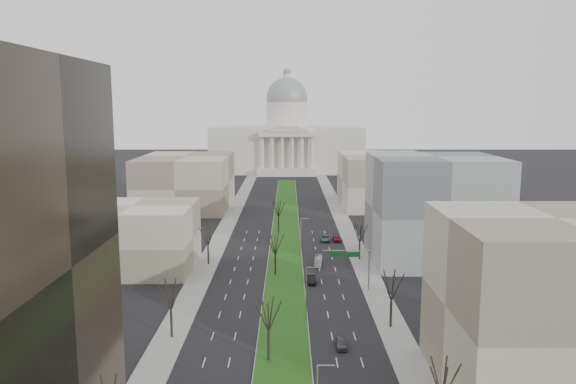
{
  "coord_description": "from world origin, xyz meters",
  "views": [
    {
      "loc": [
        0.73,
        -33.85,
        35.36
      ],
      "look_at": [
        0.66,
        109.23,
        13.21
      ],
      "focal_mm": 35.0,
      "sensor_mm": 36.0,
      "label": 1
    }
  ],
  "objects_px": {
    "car_black": "(311,279)",
    "car_grey_near": "(341,343)",
    "car_grey_far": "(325,238)",
    "car_red": "(337,238)",
    "box_van": "(318,261)"
  },
  "relations": [
    {
      "from": "car_black",
      "to": "car_grey_far",
      "type": "bearing_deg",
      "value": 77.16
    },
    {
      "from": "car_grey_far",
      "to": "box_van",
      "type": "height_order",
      "value": "box_van"
    },
    {
      "from": "car_red",
      "to": "box_van",
      "type": "bearing_deg",
      "value": -105.41
    },
    {
      "from": "car_red",
      "to": "car_grey_near",
      "type": "bearing_deg",
      "value": -94.62
    },
    {
      "from": "box_van",
      "to": "car_red",
      "type": "bearing_deg",
      "value": 80.42
    },
    {
      "from": "car_grey_near",
      "to": "box_van",
      "type": "bearing_deg",
      "value": 90.27
    },
    {
      "from": "car_grey_near",
      "to": "car_black",
      "type": "xyz_separation_m",
      "value": [
        -3.25,
        30.67,
        0.12
      ]
    },
    {
      "from": "car_red",
      "to": "car_grey_far",
      "type": "xyz_separation_m",
      "value": [
        -3.02,
        -0.01,
        0.03
      ]
    },
    {
      "from": "car_grey_far",
      "to": "box_van",
      "type": "xyz_separation_m",
      "value": [
        -3.03,
        -22.38,
        0.18
      ]
    },
    {
      "from": "car_grey_near",
      "to": "car_red",
      "type": "height_order",
      "value": "car_red"
    },
    {
      "from": "car_grey_far",
      "to": "car_red",
      "type": "bearing_deg",
      "value": 4.1
    },
    {
      "from": "car_black",
      "to": "car_grey_far",
      "type": "xyz_separation_m",
      "value": [
        5.21,
        35.01,
        -0.08
      ]
    },
    {
      "from": "car_black",
      "to": "car_grey_far",
      "type": "relative_size",
      "value": 0.94
    },
    {
      "from": "car_black",
      "to": "car_grey_near",
      "type": "bearing_deg",
      "value": -88.32
    },
    {
      "from": "car_black",
      "to": "car_red",
      "type": "bearing_deg",
      "value": 72.41
    }
  ]
}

